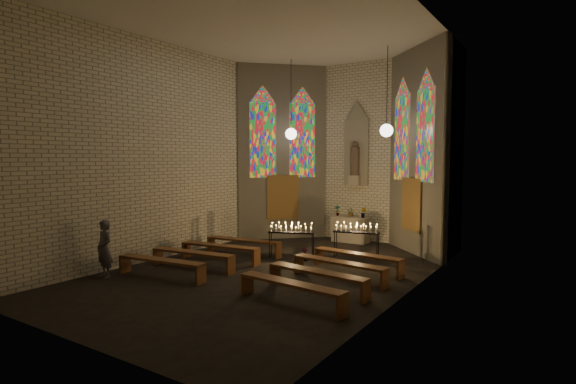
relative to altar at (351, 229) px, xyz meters
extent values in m
plane|color=black|center=(0.00, -5.45, -0.50)|extent=(12.00, 12.00, 0.00)
cube|color=beige|center=(0.00, 0.55, 3.00)|extent=(8.00, 0.02, 7.00)
cube|color=beige|center=(0.00, -11.45, 3.00)|extent=(8.00, 0.02, 7.00)
cube|color=beige|center=(-4.00, -5.45, 3.00)|extent=(0.02, 12.00, 7.00)
cube|color=beige|center=(4.00, -5.45, 3.00)|extent=(0.02, 12.00, 7.00)
cube|color=silver|center=(0.00, -5.45, 6.50)|extent=(8.00, 12.00, 0.01)
cube|color=beige|center=(-2.75, -0.70, 3.00)|extent=(2.72, 2.72, 7.00)
cube|color=beige|center=(2.75, -0.70, 3.00)|extent=(2.72, 2.72, 7.00)
cube|color=#4C3F8C|center=(-3.21, -1.39, 3.50)|extent=(0.78, 0.78, 3.00)
cube|color=#4C3F8C|center=(-2.06, -0.24, 3.50)|extent=(0.78, 0.78, 3.00)
cube|color=#4C3F8C|center=(2.06, -0.24, 3.50)|extent=(0.78, 0.78, 3.00)
cube|color=#4C3F8C|center=(3.21, -1.39, 3.50)|extent=(0.78, 0.78, 3.00)
cube|color=brown|center=(-2.63, -0.82, 1.20)|extent=(0.95, 0.95, 1.80)
cube|color=brown|center=(2.63, -0.82, 1.20)|extent=(0.95, 0.95, 1.80)
cube|color=gray|center=(0.00, 0.47, 3.00)|extent=(1.00, 0.12, 2.60)
cone|color=gray|center=(0.00, 0.47, 4.65)|extent=(1.00, 1.00, 0.80)
cube|color=#B3A992|center=(0.00, 0.33, 1.90)|extent=(0.45, 0.30, 0.40)
cylinder|color=brown|center=(0.00, 0.33, 2.65)|extent=(0.36, 0.36, 1.10)
sphere|color=brown|center=(0.00, 0.33, 3.30)|extent=(0.26, 0.26, 0.26)
sphere|color=white|center=(-1.90, -1.35, 3.70)|extent=(0.44, 0.44, 0.44)
cylinder|color=black|center=(-1.90, -1.35, 5.10)|extent=(0.02, 0.02, 2.80)
sphere|color=white|center=(1.90, -1.35, 3.70)|extent=(0.44, 0.44, 0.44)
cylinder|color=black|center=(1.90, -1.35, 5.10)|extent=(0.02, 0.02, 2.80)
cube|color=#B3A992|center=(0.00, 0.00, 0.00)|extent=(1.40, 0.60, 1.00)
imported|color=#4C723F|center=(-0.55, -0.06, 0.71)|extent=(0.24, 0.18, 0.41)
imported|color=#4C723F|center=(0.01, 0.02, 0.68)|extent=(0.39, 0.36, 0.35)
imported|color=#4C723F|center=(0.55, -0.05, 0.70)|extent=(0.22, 0.18, 0.39)
imported|color=#4C723F|center=(0.13, -3.74, -0.30)|extent=(0.27, 0.27, 0.41)
cube|color=black|center=(-0.40, -3.70, 0.36)|extent=(1.53, 0.88, 0.05)
cylinder|color=black|center=(-1.00, -4.09, -0.08)|extent=(0.03, 0.03, 0.84)
cylinder|color=black|center=(0.31, -3.57, -0.08)|extent=(0.03, 0.03, 0.84)
cylinder|color=black|center=(-1.10, -3.82, -0.08)|extent=(0.03, 0.03, 0.84)
cylinder|color=black|center=(0.21, -3.31, -0.08)|extent=(0.03, 0.03, 0.84)
cube|color=black|center=(1.36, -2.51, 0.36)|extent=(1.53, 0.66, 0.05)
cylinder|color=black|center=(0.71, -2.79, -0.08)|extent=(0.03, 0.03, 0.84)
cylinder|color=black|center=(2.08, -2.50, -0.08)|extent=(0.03, 0.03, 0.84)
cylinder|color=black|center=(0.65, -2.52, -0.08)|extent=(0.03, 0.03, 0.84)
cylinder|color=black|center=(2.02, -2.22, -0.08)|extent=(0.03, 0.03, 0.84)
cube|color=brown|center=(-2.10, -4.06, 0.00)|extent=(2.78, 0.68, 0.07)
cube|color=brown|center=(-3.43, -4.21, -0.25)|extent=(0.11, 0.39, 0.50)
cube|color=brown|center=(-0.76, -3.92, -0.25)|extent=(0.11, 0.39, 0.50)
cube|color=brown|center=(2.10, -4.06, 0.00)|extent=(2.78, 0.68, 0.07)
cube|color=brown|center=(0.76, -3.92, -0.25)|extent=(0.11, 0.39, 0.50)
cube|color=brown|center=(3.43, -4.21, -0.25)|extent=(0.11, 0.39, 0.50)
cube|color=brown|center=(-2.10, -5.26, 0.00)|extent=(2.78, 0.68, 0.07)
cube|color=brown|center=(-3.43, -5.41, -0.25)|extent=(0.11, 0.39, 0.50)
cube|color=brown|center=(-0.76, -5.12, -0.25)|extent=(0.11, 0.39, 0.50)
cube|color=brown|center=(2.10, -5.26, 0.00)|extent=(2.78, 0.68, 0.07)
cube|color=brown|center=(0.76, -5.12, -0.25)|extent=(0.11, 0.39, 0.50)
cube|color=brown|center=(3.43, -5.41, -0.25)|extent=(0.11, 0.39, 0.50)
cube|color=brown|center=(-2.10, -6.46, 0.00)|extent=(2.78, 0.68, 0.07)
cube|color=brown|center=(-3.43, -6.61, -0.25)|extent=(0.11, 0.39, 0.50)
cube|color=brown|center=(-0.76, -6.32, -0.25)|extent=(0.11, 0.39, 0.50)
cube|color=brown|center=(2.10, -6.46, 0.00)|extent=(2.78, 0.68, 0.07)
cube|color=brown|center=(0.76, -6.32, -0.25)|extent=(0.11, 0.39, 0.50)
cube|color=brown|center=(3.43, -6.61, -0.25)|extent=(0.11, 0.39, 0.50)
cube|color=brown|center=(-2.10, -7.66, 0.00)|extent=(2.78, 0.68, 0.07)
cube|color=brown|center=(-3.43, -7.81, -0.25)|extent=(0.11, 0.39, 0.50)
cube|color=brown|center=(-0.76, -7.52, -0.25)|extent=(0.11, 0.39, 0.50)
cube|color=brown|center=(2.10, -7.66, 0.00)|extent=(2.78, 0.68, 0.07)
cube|color=brown|center=(0.76, -7.52, -0.25)|extent=(0.11, 0.39, 0.50)
cube|color=brown|center=(3.43, -7.81, -0.25)|extent=(0.11, 0.39, 0.50)
imported|color=#4B4A54|center=(-3.43, -8.46, 0.30)|extent=(0.63, 0.45, 1.59)
camera|label=1|loc=(7.33, -15.91, 2.76)|focal=28.00mm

